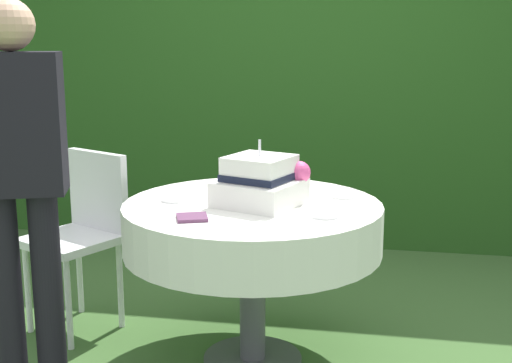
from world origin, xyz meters
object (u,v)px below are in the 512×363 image
at_px(standing_person, 19,174).
at_px(serving_plate_left, 324,215).
at_px(serving_plate_near, 173,200).
at_px(garden_chair, 84,223).
at_px(cake_table, 252,228).
at_px(wedding_cake, 261,182).
at_px(serving_plate_far, 343,195).
at_px(napkin_stack, 192,217).

bearing_deg(standing_person, serving_plate_left, 12.56).
xyz_separation_m(serving_plate_near, garden_chair, (-0.56, 0.27, -0.21)).
bearing_deg(cake_table, wedding_cake, -18.61).
height_order(serving_plate_far, serving_plate_left, same).
relative_size(serving_plate_near, serving_plate_far, 0.79).
bearing_deg(napkin_stack, serving_plate_far, 41.65).
height_order(serving_plate_left, garden_chair, garden_chair).
xyz_separation_m(serving_plate_far, serving_plate_left, (-0.05, -0.37, 0.00)).
bearing_deg(wedding_cake, serving_plate_near, -178.32).
bearing_deg(serving_plate_left, wedding_cake, 152.21).
bearing_deg(standing_person, garden_chair, 94.86).
distance_m(cake_table, serving_plate_far, 0.45).
bearing_deg(serving_plate_near, cake_table, 4.21).
bearing_deg(serving_plate_near, standing_person, -141.24).
distance_m(cake_table, wedding_cake, 0.22).
height_order(cake_table, serving_plate_far, serving_plate_far).
xyz_separation_m(wedding_cake, napkin_stack, (-0.23, -0.29, -0.09)).
xyz_separation_m(serving_plate_far, napkin_stack, (-0.57, -0.50, 0.00)).
distance_m(napkin_stack, standing_person, 0.70).
relative_size(serving_plate_near, serving_plate_left, 0.87).
xyz_separation_m(serving_plate_far, standing_person, (-1.23, -0.63, 0.18)).
bearing_deg(standing_person, wedding_cake, 24.83).
bearing_deg(serving_plate_left, serving_plate_far, 82.00).
relative_size(cake_table, wedding_cake, 2.71).
distance_m(cake_table, serving_plate_left, 0.39).
height_order(cake_table, standing_person, standing_person).
bearing_deg(wedding_cake, serving_plate_far, 32.67).
relative_size(serving_plate_left, napkin_stack, 1.02).
bearing_deg(serving_plate_far, standing_person, -152.91).
relative_size(wedding_cake, standing_person, 0.26).
bearing_deg(cake_table, serving_plate_near, -175.79).
height_order(wedding_cake, napkin_stack, wedding_cake).
bearing_deg(serving_plate_far, serving_plate_left, -98.00).
relative_size(wedding_cake, serving_plate_near, 3.95).
bearing_deg(garden_chair, wedding_cake, -15.15).
xyz_separation_m(cake_table, serving_plate_far, (0.38, 0.20, 0.12)).
distance_m(serving_plate_near, standing_person, 0.67).
height_order(wedding_cake, serving_plate_far, wedding_cake).
distance_m(serving_plate_far, garden_chair, 1.31).
xyz_separation_m(serving_plate_left, garden_chair, (-1.24, 0.41, -0.21)).
height_order(wedding_cake, garden_chair, wedding_cake).
height_order(serving_plate_far, garden_chair, garden_chair).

